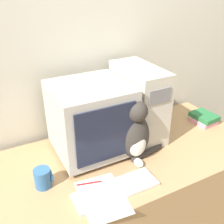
# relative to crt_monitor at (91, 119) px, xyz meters

# --- Properties ---
(wall_back) EXTENTS (7.00, 0.05, 2.50)m
(wall_back) POSITION_rel_crt_monitor_xyz_m (0.19, 0.32, 0.27)
(wall_back) COLOR beige
(wall_back) RESTS_ON ground_plane
(desk) EXTENTS (1.62, 0.76, 0.76)m
(desk) POSITION_rel_crt_monitor_xyz_m (0.19, -0.13, -0.60)
(desk) COLOR tan
(desk) RESTS_ON ground_plane
(crt_monitor) EXTENTS (0.42, 0.42, 0.43)m
(crt_monitor) POSITION_rel_crt_monitor_xyz_m (0.00, 0.00, 0.00)
(crt_monitor) COLOR #BCB7AD
(crt_monitor) RESTS_ON desk
(computer_tower) EXTENTS (0.21, 0.43, 0.47)m
(computer_tower) POSITION_rel_crt_monitor_xyz_m (0.35, 0.03, 0.01)
(computer_tower) COLOR beige
(computer_tower) RESTS_ON desk
(keyboard) EXTENTS (0.44, 0.14, 0.02)m
(keyboard) POSITION_rel_crt_monitor_xyz_m (-0.03, -0.37, -0.21)
(keyboard) COLOR silver
(keyboard) RESTS_ON desk
(cat) EXTENTS (0.31, 0.23, 0.38)m
(cat) POSITION_rel_crt_monitor_xyz_m (0.19, -0.18, -0.06)
(cat) COLOR #38332D
(cat) RESTS_ON desk
(book_stack) EXTENTS (0.16, 0.19, 0.07)m
(book_stack) POSITION_rel_crt_monitor_xyz_m (0.86, -0.07, -0.19)
(book_stack) COLOR pink
(book_stack) RESTS_ON desk
(pen) EXTENTS (0.13, 0.04, 0.01)m
(pen) POSITION_rel_crt_monitor_xyz_m (-0.13, -0.27, -0.22)
(pen) COLOR maroon
(pen) RESTS_ON desk
(paper_sheet) EXTENTS (0.24, 0.32, 0.00)m
(paper_sheet) POSITION_rel_crt_monitor_xyz_m (-0.11, -0.38, -0.22)
(paper_sheet) COLOR white
(paper_sheet) RESTS_ON desk
(mug) EXTENTS (0.09, 0.08, 0.10)m
(mug) POSITION_rel_crt_monitor_xyz_m (-0.34, -0.17, -0.17)
(mug) COLOR #33669E
(mug) RESTS_ON desk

